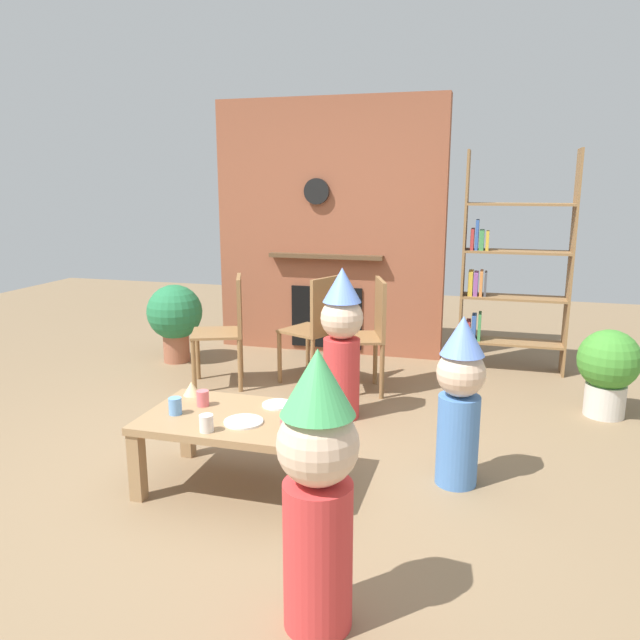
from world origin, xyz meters
name	(u,v)px	position (x,y,z in m)	size (l,w,h in m)	color
ground_plane	(277,468)	(0.00, 0.00, 0.00)	(12.00, 12.00, 0.00)	#846B4C
brick_fireplace_feature	(329,229)	(-0.37, 2.60, 1.19)	(2.20, 0.28, 2.40)	#935138
bookshelf	(506,272)	(1.26, 2.40, 0.87)	(0.90, 0.28, 1.90)	olive
coffee_table	(236,427)	(-0.13, -0.26, 0.34)	(0.97, 0.64, 0.41)	#9E7A51
paper_cup_near_left	(175,406)	(-0.45, -0.33, 0.46)	(0.07, 0.07, 0.09)	#669EE0
paper_cup_near_right	(287,423)	(0.20, -0.39, 0.45)	(0.07, 0.07, 0.09)	#E5666B
paper_cup_center	(203,398)	(-0.37, -0.17, 0.45)	(0.07, 0.07, 0.09)	#E5666B
paper_cup_far_left	(206,423)	(-0.19, -0.50, 0.45)	(0.07, 0.07, 0.09)	silver
paper_plate_front	(244,422)	(-0.05, -0.34, 0.42)	(0.20, 0.20, 0.01)	white
paper_plate_rear	(278,405)	(0.03, -0.06, 0.42)	(0.17, 0.17, 0.01)	white
birthday_cake_slice	(192,388)	(-0.51, -0.03, 0.45)	(0.10, 0.10, 0.08)	#EAC68C
table_fork	(308,417)	(0.25, -0.18, 0.41)	(0.15, 0.02, 0.01)	silver
child_with_cone_hat	(318,485)	(0.58, -1.17, 0.57)	(0.30, 0.30, 1.07)	#D13838
child_in_pink	(460,397)	(1.01, 0.10, 0.50)	(0.26, 0.26, 0.95)	#4C7FC6
child_by_the_chairs	(342,340)	(0.17, 0.89, 0.56)	(0.30, 0.30, 1.07)	#D13838
dining_chair_left	(228,324)	(-0.88, 1.33, 0.51)	(0.52, 0.52, 0.90)	olive
dining_chair_middle	(319,324)	(-0.18, 1.55, 0.51)	(0.53, 0.53, 0.90)	olive
dining_chair_right	(368,329)	(0.24, 1.48, 0.51)	(0.51, 0.51, 0.90)	olive
potted_plant_tall	(608,367)	(1.97, 1.41, 0.36)	(0.43, 0.43, 0.63)	beige
potted_plant_short	(175,316)	(-1.64, 1.83, 0.43)	(0.50, 0.50, 0.72)	#9E5B42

